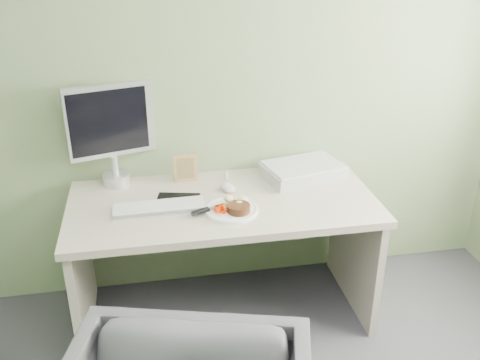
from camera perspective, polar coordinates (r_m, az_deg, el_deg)
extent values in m
plane|color=#70815A|center=(2.92, -3.14, 12.10)|extent=(3.50, 0.00, 3.50)
cube|color=beige|center=(2.80, -1.82, -2.53)|extent=(1.60, 0.75, 0.04)
cube|color=#B6A99B|center=(2.99, -16.48, -9.85)|extent=(0.04, 0.70, 0.69)
cube|color=#B6A99B|center=(3.17, 12.09, -7.16)|extent=(0.04, 0.70, 0.69)
cylinder|color=white|center=(2.68, -0.92, -3.25)|extent=(0.27, 0.27, 0.01)
cylinder|color=black|center=(2.64, -0.15, -3.04)|extent=(0.15, 0.15, 0.04)
ellipsoid|color=tan|center=(2.71, -0.32, -1.98)|extent=(0.12, 0.10, 0.06)
cube|color=#F83305|center=(2.65, -2.15, -2.93)|extent=(0.08, 0.08, 0.04)
cube|color=silver|center=(2.69, -1.87, -2.66)|extent=(0.14, 0.08, 0.01)
cube|color=black|center=(2.63, -4.25, -3.35)|extent=(0.10, 0.06, 0.02)
cube|color=black|center=(2.79, -6.72, -2.27)|extent=(0.26, 0.24, 0.00)
cube|color=white|center=(2.72, -8.60, -2.89)|extent=(0.46, 0.15, 0.02)
ellipsoid|color=white|center=(2.88, -1.27, -0.82)|extent=(0.09, 0.13, 0.04)
cube|color=#A9874F|center=(2.98, -5.86, 1.30)|extent=(0.13, 0.02, 0.16)
cylinder|color=white|center=(3.01, -1.44, 0.47)|extent=(0.02, 0.02, 0.05)
cone|color=#9ABAF6|center=(2.99, -1.45, 1.01)|extent=(0.02, 0.02, 0.02)
cube|color=#A9ACB0|center=(3.06, 6.75, 0.95)|extent=(0.49, 0.38, 0.07)
cylinder|color=silver|center=(3.02, -13.06, 0.08)|extent=(0.15, 0.15, 0.06)
cylinder|color=silver|center=(2.99, -13.21, 1.52)|extent=(0.04, 0.04, 0.10)
cube|color=silver|center=(2.93, -13.67, 6.18)|extent=(0.46, 0.17, 0.39)
cube|color=black|center=(2.90, -13.69, 6.03)|extent=(0.40, 0.12, 0.34)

